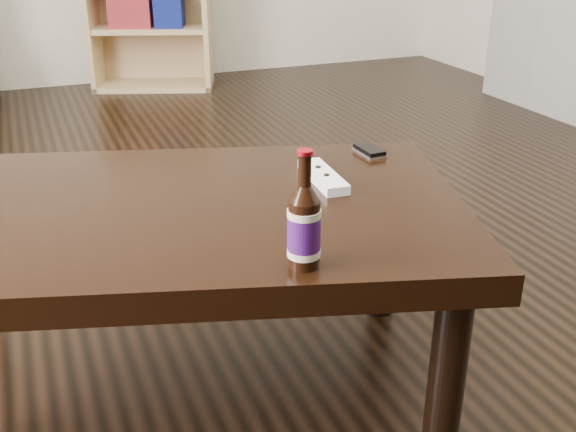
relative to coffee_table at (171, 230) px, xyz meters
name	(u,v)px	position (x,y,z in m)	size (l,w,h in m)	color
floor	(248,292)	(0.29, 0.36, -0.42)	(5.00, 6.00, 0.01)	black
coffee_table	(171,230)	(0.00, 0.00, 0.00)	(1.44, 1.08, 0.48)	black
beer_bottle	(304,227)	(0.16, -0.37, 0.14)	(0.08, 0.08, 0.22)	black
phone	(369,151)	(0.56, 0.13, 0.07)	(0.05, 0.10, 0.02)	silver
remote	(323,177)	(0.37, 0.00, 0.07)	(0.07, 0.20, 0.03)	white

